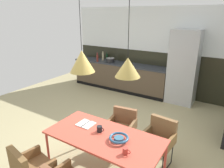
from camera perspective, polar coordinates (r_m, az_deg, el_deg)
ground_plane at (r=4.38m, az=-2.16°, el=-14.84°), size 8.15×8.15×0.00m
back_wall_splashback_dark at (r=6.65m, az=12.90°, el=3.06°), size 6.06×0.12×1.33m
back_wall_panel_upper at (r=6.42m, az=13.79°, el=14.53°), size 6.06×0.12×1.33m
kitchen_counter at (r=6.88m, az=2.07°, el=2.25°), size 3.33×0.63×0.91m
refrigerator_column at (r=6.00m, az=19.32°, el=4.37°), size 0.76×0.60×2.06m
dining_table at (r=3.10m, az=-2.23°, el=-14.92°), size 1.73×0.82×0.75m
armchair_by_stool at (r=3.87m, az=2.97°, el=-10.93°), size 0.54×0.53×0.77m
armchair_facing_counter at (r=3.59m, az=13.23°, el=-13.89°), size 0.53×0.51×0.80m
armchair_far_side at (r=3.13m, az=-22.30°, el=-20.55°), size 0.56×0.55×0.80m
fruit_bowl at (r=2.95m, az=1.93°, el=-14.89°), size 0.28×0.28×0.06m
open_book at (r=3.37m, az=-7.33°, el=-11.03°), size 0.26×0.24×0.02m
mug_short_terracotta at (r=2.72m, az=3.81°, el=-18.16°), size 0.11×0.07×0.09m
mug_glass_clear at (r=3.15m, az=-3.47°, el=-12.42°), size 0.13×0.08×0.09m
cooking_pot at (r=6.82m, az=-0.47°, el=6.69°), size 0.28×0.28×0.18m
bottle_wine_green at (r=7.27m, az=-1.46°, el=7.66°), size 0.07×0.07×0.25m
bottle_spice_small at (r=6.94m, az=-4.11°, el=7.28°), size 0.07×0.07×0.31m
bottle_oil_tall at (r=7.13m, az=-2.55°, el=7.72°), size 0.07×0.07×0.31m
pendant_lamp_over_table_near at (r=2.85m, az=-8.36°, el=6.33°), size 0.35×0.35×0.94m
pendant_lamp_over_table_far at (r=2.50m, az=4.42°, el=4.68°), size 0.32×0.32×0.91m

